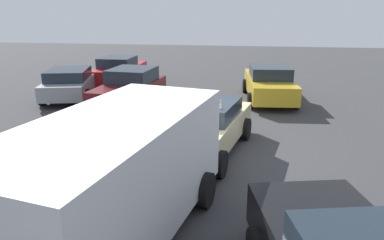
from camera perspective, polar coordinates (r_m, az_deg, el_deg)
ground_plane at (r=10.14m, az=1.68°, el=-4.94°), size 60.00×60.00×0.00m
art_car_decorated at (r=9.93m, az=1.79°, el=-1.05°), size 4.72×2.69×1.67m
parked_van_far_right at (r=6.15m, az=-11.89°, el=-8.16°), size 5.31×3.08×2.18m
parked_sedan_behind_left at (r=15.98m, az=12.07°, el=5.67°), size 4.73×2.31×1.49m
parked_sedan_row_back_far at (r=19.21m, az=-11.35°, el=7.61°), size 4.07×2.02×1.47m
parked_sedan_far_left at (r=14.94m, az=-9.70°, el=5.06°), size 4.20×2.34×1.49m
parked_sedan_behind_right at (r=16.86m, az=-18.57°, el=5.62°), size 4.60×2.76×1.34m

